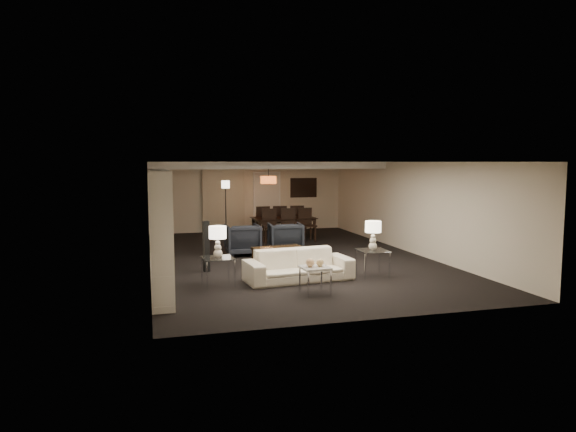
# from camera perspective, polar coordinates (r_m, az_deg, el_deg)

# --- Properties ---
(floor) EXTENTS (11.00, 11.00, 0.00)m
(floor) POSITION_cam_1_polar(r_m,az_deg,el_deg) (13.51, 0.00, -4.65)
(floor) COLOR black
(floor) RESTS_ON ground
(ceiling) EXTENTS (7.00, 11.00, 0.02)m
(ceiling) POSITION_cam_1_polar(r_m,az_deg,el_deg) (13.27, 0.00, 6.02)
(ceiling) COLOR silver
(ceiling) RESTS_ON ground
(wall_back) EXTENTS (7.00, 0.02, 2.50)m
(wall_back) POSITION_cam_1_polar(r_m,az_deg,el_deg) (18.68, -4.48, 2.16)
(wall_back) COLOR beige
(wall_back) RESTS_ON ground
(wall_front) EXTENTS (7.00, 0.02, 2.50)m
(wall_front) POSITION_cam_1_polar(r_m,az_deg,el_deg) (8.20, 10.26, -2.83)
(wall_front) COLOR beige
(wall_front) RESTS_ON ground
(wall_left) EXTENTS (0.02, 11.00, 2.50)m
(wall_left) POSITION_cam_1_polar(r_m,az_deg,el_deg) (12.86, -15.21, 0.23)
(wall_left) COLOR beige
(wall_left) RESTS_ON ground
(wall_right) EXTENTS (0.02, 11.00, 2.50)m
(wall_right) POSITION_cam_1_polar(r_m,az_deg,el_deg) (14.65, 13.32, 0.96)
(wall_right) COLOR beige
(wall_right) RESTS_ON ground
(ceiling_soffit) EXTENTS (7.00, 4.00, 0.20)m
(ceiling_soffit) POSITION_cam_1_polar(r_m,az_deg,el_deg) (16.68, -3.21, 5.66)
(ceiling_soffit) COLOR silver
(ceiling_soffit) RESTS_ON ceiling
(curtains) EXTENTS (1.50, 0.12, 2.40)m
(curtains) POSITION_cam_1_polar(r_m,az_deg,el_deg) (18.45, -7.18, 1.93)
(curtains) COLOR beige
(curtains) RESTS_ON wall_back
(door) EXTENTS (0.90, 0.05, 2.10)m
(door) POSITION_cam_1_polar(r_m,az_deg,el_deg) (18.81, -2.36, 1.59)
(door) COLOR silver
(door) RESTS_ON wall_back
(painting) EXTENTS (0.95, 0.04, 0.65)m
(painting) POSITION_cam_1_polar(r_m,az_deg,el_deg) (19.13, 1.73, 3.16)
(painting) COLOR #142D38
(painting) RESTS_ON wall_back
(media_unit) EXTENTS (0.38, 3.40, 2.35)m
(media_unit) POSITION_cam_1_polar(r_m,az_deg,el_deg) (10.29, -14.08, -1.56)
(media_unit) COLOR white
(media_unit) RESTS_ON wall_left
(pendant_light) EXTENTS (0.52, 0.52, 0.24)m
(pendant_light) POSITION_cam_1_polar(r_m,az_deg,el_deg) (16.75, -2.19, 4.03)
(pendant_light) COLOR #D8591E
(pendant_light) RESTS_ON ceiling_soffit
(sofa) EXTENTS (2.33, 1.10, 0.66)m
(sofa) POSITION_cam_1_polar(r_m,az_deg,el_deg) (10.88, 1.18, -5.49)
(sofa) COLOR beige
(sofa) RESTS_ON floor
(coffee_table) EXTENTS (1.31, 0.86, 0.44)m
(coffee_table) POSITION_cam_1_polar(r_m,az_deg,el_deg) (12.41, -0.93, -4.55)
(coffee_table) COLOR black
(coffee_table) RESTS_ON floor
(armchair_left) EXTENTS (0.90, 0.92, 0.84)m
(armchair_left) POSITION_cam_1_polar(r_m,az_deg,el_deg) (13.89, -5.09, -2.62)
(armchair_left) COLOR black
(armchair_left) RESTS_ON floor
(armchair_right) EXTENTS (0.98, 1.00, 0.84)m
(armchair_right) POSITION_cam_1_polar(r_m,az_deg,el_deg) (14.15, -0.30, -2.44)
(armchair_right) COLOR black
(armchair_right) RESTS_ON floor
(side_table_left) EXTENTS (0.66, 0.66, 0.58)m
(side_table_left) POSITION_cam_1_polar(r_m,az_deg,el_deg) (10.54, -7.77, -6.14)
(side_table_left) COLOR white
(side_table_left) RESTS_ON floor
(side_table_right) EXTENTS (0.65, 0.65, 0.58)m
(side_table_right) POSITION_cam_1_polar(r_m,az_deg,el_deg) (11.48, 9.37, -5.16)
(side_table_right) COLOR silver
(side_table_right) RESTS_ON floor
(table_lamp_left) EXTENTS (0.38, 0.38, 0.64)m
(table_lamp_left) POSITION_cam_1_polar(r_m,az_deg,el_deg) (10.43, -7.81, -2.87)
(table_lamp_left) COLOR silver
(table_lamp_left) RESTS_ON side_table_left
(table_lamp_right) EXTENTS (0.37, 0.37, 0.64)m
(table_lamp_right) POSITION_cam_1_polar(r_m,az_deg,el_deg) (11.38, 9.43, -2.16)
(table_lamp_right) COLOR #EFE3CA
(table_lamp_right) RESTS_ON side_table_right
(marble_table) EXTENTS (0.55, 0.55, 0.52)m
(marble_table) POSITION_cam_1_polar(r_m,az_deg,el_deg) (9.87, 3.01, -7.11)
(marble_table) COLOR white
(marble_table) RESTS_ON floor
(gold_gourd_a) EXTENTS (0.16, 0.16, 0.16)m
(gold_gourd_a) POSITION_cam_1_polar(r_m,az_deg,el_deg) (9.77, 2.46, -5.21)
(gold_gourd_a) COLOR #EEB77E
(gold_gourd_a) RESTS_ON marble_table
(gold_gourd_b) EXTENTS (0.14, 0.14, 0.14)m
(gold_gourd_b) POSITION_cam_1_polar(r_m,az_deg,el_deg) (9.83, 3.58, -5.20)
(gold_gourd_b) COLOR #E1BA77
(gold_gourd_b) RESTS_ON marble_table
(television) EXTENTS (1.00, 0.13, 0.58)m
(television) POSITION_cam_1_polar(r_m,az_deg,el_deg) (11.10, -14.01, -1.72)
(television) COLOR black
(television) RESTS_ON media_unit
(vase_blue) EXTENTS (0.17, 0.17, 0.17)m
(vase_blue) POSITION_cam_1_polar(r_m,az_deg,el_deg) (8.97, -13.88, -2.82)
(vase_blue) COLOR #233199
(vase_blue) RESTS_ON media_unit
(vase_amber) EXTENTS (0.15, 0.15, 0.16)m
(vase_amber) POSITION_cam_1_polar(r_m,az_deg,el_deg) (9.67, -14.07, 0.73)
(vase_amber) COLOR #B5843C
(vase_amber) RESTS_ON media_unit
(floor_speaker) EXTENTS (0.15, 0.15, 1.16)m
(floor_speaker) POSITION_cam_1_polar(r_m,az_deg,el_deg) (11.87, -9.07, -3.36)
(floor_speaker) COLOR black
(floor_speaker) RESTS_ON floor
(dining_table) EXTENTS (2.03, 1.17, 0.71)m
(dining_table) POSITION_cam_1_polar(r_m,az_deg,el_deg) (16.67, -0.47, -1.39)
(dining_table) COLOR black
(dining_table) RESTS_ON floor
(chair_nl) EXTENTS (0.51, 0.51, 1.05)m
(chair_nl) POSITION_cam_1_polar(r_m,az_deg,el_deg) (15.87, -1.96, -1.14)
(chair_nl) COLOR black
(chair_nl) RESTS_ON floor
(chair_nm) EXTENTS (0.55, 0.55, 1.05)m
(chair_nm) POSITION_cam_1_polar(r_m,az_deg,el_deg) (16.02, 0.13, -1.07)
(chair_nm) COLOR black
(chair_nm) RESTS_ON floor
(chair_nr) EXTENTS (0.53, 0.53, 1.05)m
(chair_nr) POSITION_cam_1_polar(r_m,az_deg,el_deg) (16.19, 2.18, -1.00)
(chair_nr) COLOR black
(chair_nr) RESTS_ON floor
(chair_fl) EXTENTS (0.51, 0.51, 1.05)m
(chair_fl) POSITION_cam_1_polar(r_m,az_deg,el_deg) (17.13, -2.97, -0.62)
(chair_fl) COLOR black
(chair_fl) RESTS_ON floor
(chair_fm) EXTENTS (0.52, 0.52, 1.05)m
(chair_fm) POSITION_cam_1_polar(r_m,az_deg,el_deg) (17.27, -1.02, -0.56)
(chair_fm) COLOR black
(chair_fm) RESTS_ON floor
(chair_fr) EXTENTS (0.53, 0.53, 1.05)m
(chair_fr) POSITION_cam_1_polar(r_m,az_deg,el_deg) (17.43, 0.89, -0.50)
(chair_fr) COLOR black
(chair_fr) RESTS_ON floor
(floor_lamp) EXTENTS (0.31, 0.31, 1.89)m
(floor_lamp) POSITION_cam_1_polar(r_m,az_deg,el_deg) (17.12, -6.92, 0.76)
(floor_lamp) COLOR black
(floor_lamp) RESTS_ON floor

